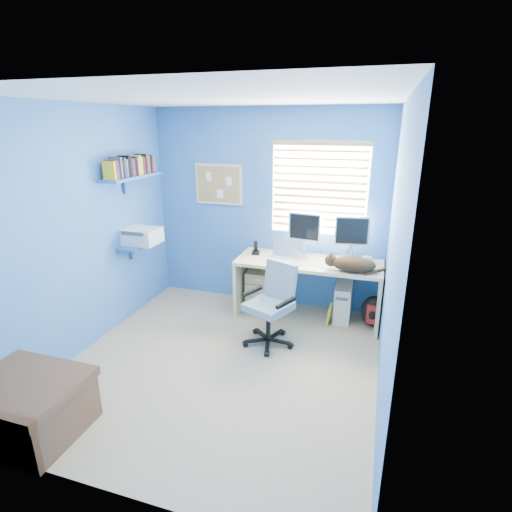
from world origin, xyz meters
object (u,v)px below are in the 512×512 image
(office_chair, at_px, (271,315))
(tower_pc, at_px, (343,302))
(desk, at_px, (308,290))
(laptop, at_px, (283,251))
(cat, at_px, (354,264))

(office_chair, bearing_deg, tower_pc, 49.51)
(desk, bearing_deg, laptop, -173.04)
(tower_pc, relative_size, office_chair, 0.50)
(cat, bearing_deg, office_chair, -143.76)
(desk, relative_size, cat, 3.58)
(laptop, height_order, office_chair, laptop)
(desk, distance_m, tower_pc, 0.46)
(tower_pc, distance_m, office_chair, 1.07)
(laptop, distance_m, office_chair, 0.85)
(laptop, relative_size, tower_pc, 0.73)
(laptop, height_order, cat, laptop)
(laptop, xyz_separation_m, tower_pc, (0.73, 0.14, -0.62))
(desk, height_order, laptop, laptop)
(cat, relative_size, tower_pc, 1.07)
(desk, xyz_separation_m, laptop, (-0.31, -0.04, 0.48))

